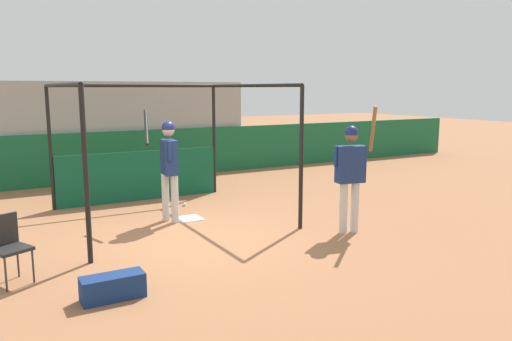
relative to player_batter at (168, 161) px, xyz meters
The scene contains 10 objects.
ground_plane 1.62m from the player_batter, 89.10° to the right, with size 60.00×60.00×0.00m, color #9E6642.
outfield_wall 4.48m from the player_batter, 89.76° to the left, with size 24.00×0.12×1.27m.
bleacher_section 5.72m from the player_batter, 89.81° to the left, with size 7.60×2.40×2.55m.
batting_cage 1.27m from the player_batter, 87.85° to the left, with size 3.53×3.53×2.43m.
home_plate 1.14m from the player_batter, ahead, with size 0.44×0.44×0.02m.
player_batter is the anchor object (origin of this frame).
player_waiting 3.15m from the player_batter, 42.25° to the right, with size 0.84×0.50×2.10m.
folding_chair 3.26m from the player_batter, 146.98° to the right, with size 0.53×0.53×0.84m.
equipment_bag 3.45m from the player_batter, 120.78° to the right, with size 0.70×0.28×0.28m.
baseball 1.58m from the player_batter, 56.17° to the left, with size 0.07×0.07×0.07m.
Camera 1 is at (-2.93, -7.09, 2.35)m, focal length 35.00 mm.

